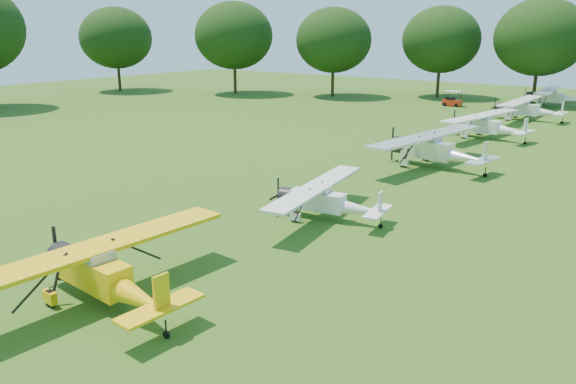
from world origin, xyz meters
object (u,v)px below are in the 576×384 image
object	(u,v)px
aircraft_5	(487,124)
aircraft_6	(527,108)
golf_cart	(452,101)
aircraft_4	(435,148)
aircraft_7	(554,96)
aircraft_3	(326,199)
aircraft_2	(102,271)

from	to	relation	value
aircraft_5	aircraft_6	distance (m)	12.64
golf_cart	aircraft_5	bearing A→B (deg)	-61.07
aircraft_4	aircraft_6	world-z (taller)	aircraft_4
aircraft_6	golf_cart	bearing A→B (deg)	148.44
aircraft_5	aircraft_7	bearing A→B (deg)	99.95
aircraft_6	aircraft_5	bearing A→B (deg)	-89.69
aircraft_3	aircraft_6	xyz separation A→B (m)	(-0.62, 38.89, 0.24)
aircraft_4	golf_cart	size ratio (longest dim) A/B	5.50
aircraft_2	golf_cart	size ratio (longest dim) A/B	4.95
aircraft_5	aircraft_6	size ratio (longest dim) A/B	0.99
aircraft_4	aircraft_5	world-z (taller)	aircraft_4
aircraft_4	aircraft_5	distance (m)	12.68
aircraft_7	aircraft_2	bearing A→B (deg)	-95.85
aircraft_5	golf_cart	distance (m)	21.71
aircraft_4	aircraft_2	bearing A→B (deg)	-84.47
aircraft_2	aircraft_3	distance (m)	12.16
aircraft_3	aircraft_4	bearing A→B (deg)	80.39
aircraft_4	aircraft_7	bearing A→B (deg)	99.10
aircraft_6	golf_cart	distance (m)	12.20
aircraft_2	aircraft_3	size ratio (longest dim) A/B	1.17
aircraft_3	aircraft_5	xyz separation A→B (m)	(-0.57, 26.25, 0.21)
aircraft_3	golf_cart	world-z (taller)	golf_cart
aircraft_2	aircraft_7	bearing A→B (deg)	93.23
aircraft_3	aircraft_4	distance (m)	13.58
aircraft_4	aircraft_6	distance (m)	25.32
aircraft_4	aircraft_6	bearing A→B (deg)	99.36
aircraft_7	aircraft_5	bearing A→B (deg)	-95.11
aircraft_2	aircraft_3	world-z (taller)	aircraft_2
golf_cart	aircraft_3	bearing A→B (deg)	-76.10
aircraft_2	aircraft_3	bearing A→B (deg)	88.25
aircraft_3	aircraft_7	xyz separation A→B (m)	(-0.75, 51.63, 0.27)
aircraft_6	golf_cart	world-z (taller)	aircraft_6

